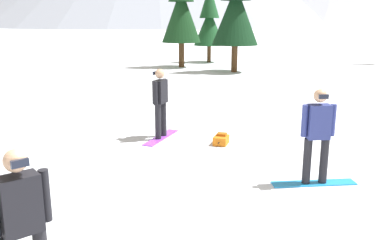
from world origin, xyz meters
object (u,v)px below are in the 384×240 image
(snowboarder_foreground, at_px, (22,224))
(pine_tree_young, at_px, (181,5))
(snowboarder_midground, at_px, (317,135))
(backpack_orange, at_px, (221,140))
(pine_tree_slender, at_px, (236,4))
(snowboarder_background, at_px, (160,102))
(pine_tree_short, at_px, (209,20))

(snowboarder_foreground, height_order, pine_tree_young, pine_tree_young)
(snowboarder_midground, relative_size, pine_tree_young, 0.26)
(snowboarder_midground, bearing_deg, snowboarder_foreground, -135.44)
(snowboarder_foreground, relative_size, snowboarder_midground, 0.97)
(snowboarder_midground, distance_m, backpack_orange, 3.05)
(backpack_orange, distance_m, pine_tree_young, 16.79)
(snowboarder_foreground, relative_size, backpack_orange, 3.19)
(snowboarder_foreground, relative_size, pine_tree_young, 0.25)
(pine_tree_slender, height_order, pine_tree_young, pine_tree_young)
(backpack_orange, bearing_deg, snowboarder_background, 166.03)
(pine_tree_slender, bearing_deg, snowboarder_foreground, -96.48)
(pine_tree_slender, relative_size, pine_tree_young, 0.99)
(snowboarder_foreground, bearing_deg, pine_tree_short, 88.80)
(snowboarder_background, height_order, pine_tree_short, pine_tree_short)
(snowboarder_background, distance_m, pine_tree_slender, 14.02)
(snowboarder_background, distance_m, pine_tree_short, 18.92)
(snowboarder_foreground, relative_size, snowboarder_background, 0.98)
(snowboarder_midground, height_order, snowboarder_background, snowboarder_midground)
(snowboarder_foreground, distance_m, snowboarder_midground, 5.19)
(snowboarder_foreground, xyz_separation_m, snowboarder_background, (0.36, 6.36, 0.02))
(snowboarder_midground, bearing_deg, pine_tree_young, 104.37)
(snowboarder_foreground, bearing_deg, pine_tree_slender, 83.52)
(snowboarder_foreground, bearing_deg, snowboarder_midground, 44.56)
(pine_tree_slender, bearing_deg, pine_tree_short, 108.37)
(backpack_orange, bearing_deg, pine_tree_slender, 88.55)
(backpack_orange, height_order, pine_tree_short, pine_tree_short)
(snowboarder_midground, bearing_deg, backpack_orange, 127.56)
(pine_tree_slender, bearing_deg, pine_tree_young, 147.02)
(snowboarder_midground, xyz_separation_m, pine_tree_short, (-3.17, 21.54, 1.92))
(snowboarder_midground, relative_size, pine_tree_slender, 0.26)
(snowboarder_background, bearing_deg, pine_tree_short, 89.47)
(snowboarder_midground, xyz_separation_m, pine_tree_young, (-4.73, 18.45, 2.84))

